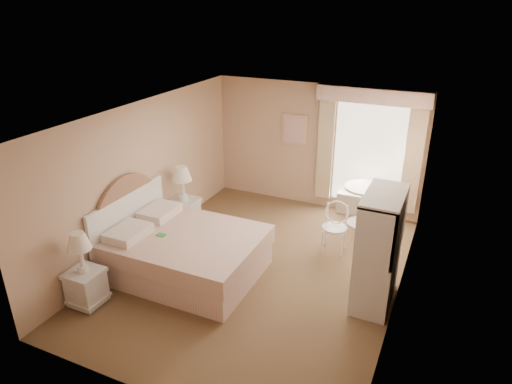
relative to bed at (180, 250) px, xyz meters
The scene contains 9 objects.
room 1.52m from the bed, 26.18° to the left, with size 4.21×5.51×2.51m.
window 3.98m from the bed, 55.96° to the left, with size 2.05×0.22×2.51m.
framed_art 3.53m from the bed, 78.51° to the left, with size 0.52×0.04×0.62m.
bed is the anchor object (origin of this frame).
nightstand_near 1.45m from the bed, 120.16° to the right, with size 0.46×0.46×1.11m.
nightstand_far 1.46m from the bed, 120.01° to the left, with size 0.50×0.50×1.20m.
round_table 3.58m from the bed, 51.20° to the left, with size 0.73×0.73×0.77m.
cafe_chair 2.62m from the bed, 39.40° to the left, with size 0.46×0.46×0.87m.
armoire 2.98m from the bed, ahead, with size 0.50×1.00×1.66m.
Camera 1 is at (2.52, -5.64, 4.02)m, focal length 32.00 mm.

